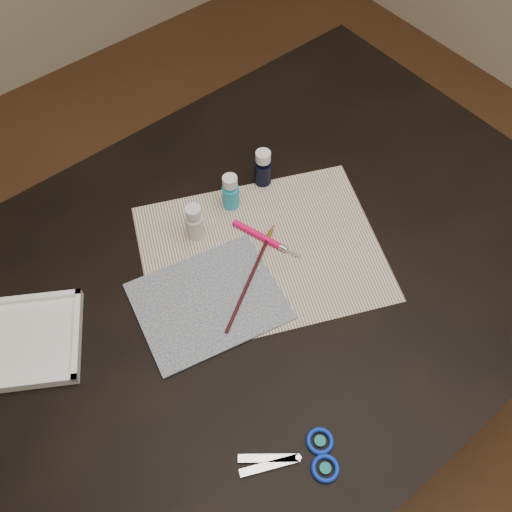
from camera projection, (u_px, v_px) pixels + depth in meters
ground at (256, 408)px, 1.69m from camera, size 3.50×3.50×0.02m
table at (256, 354)px, 1.37m from camera, size 1.30×0.90×0.75m
paper at (261, 252)px, 1.08m from camera, size 0.55×0.49×0.00m
canvas at (208, 301)px, 1.02m from camera, size 0.29×0.25×0.00m
paint_bottle_white at (195, 222)px, 1.07m from camera, size 0.04×0.04×0.08m
paint_bottle_cyan at (231, 192)px, 1.11m from camera, size 0.04×0.04×0.08m
paint_bottle_navy at (263, 168)px, 1.14m from camera, size 0.04×0.04×0.08m
paintbrush at (252, 274)px, 1.04m from camera, size 0.22×0.14×0.01m
craft_knife at (268, 240)px, 1.09m from camera, size 0.06×0.15×0.01m
scissors at (290, 463)px, 0.86m from camera, size 0.19×0.15×0.01m
palette_tray at (29, 340)px, 0.97m from camera, size 0.24×0.24×0.02m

